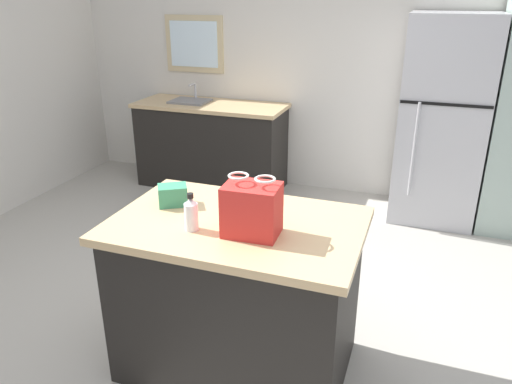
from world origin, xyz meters
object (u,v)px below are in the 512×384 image
Objects in this scene: small_box at (173,195)px; bottle at (191,214)px; refrigerator at (442,121)px; shopping_bag at (252,209)px; kitchen_island at (238,295)px.

small_box is 0.80× the size of bottle.
bottle is at bearing -113.38° from refrigerator.
refrigerator reaches higher than shopping_bag.
bottle is (-1.17, -2.70, 0.07)m from refrigerator.
shopping_bag is (-0.87, -2.64, 0.11)m from refrigerator.
kitchen_island is 0.61m from shopping_bag.
small_box is at bearing 134.09° from bottle.
kitchen_island is 4.32× the size of shopping_bag.
kitchen_island is 0.70× the size of refrigerator.
kitchen_island is 2.76m from refrigerator.
small_box is (-1.41, -2.45, 0.04)m from refrigerator.
refrigerator is 6.15× the size of shopping_bag.
shopping_bag reaches higher than bottle.
small_box is at bearing 160.70° from shopping_bag.
bottle is (-0.18, -0.16, 0.54)m from kitchen_island.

